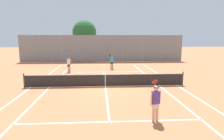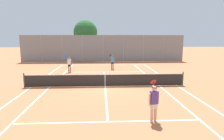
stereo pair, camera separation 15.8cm
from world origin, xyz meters
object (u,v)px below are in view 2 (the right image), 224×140
loose_tennis_ball_0 (115,77)px  loose_tennis_ball_1 (42,101)px  tennis_net (105,80)px  player_near_side (154,101)px  tree_behind_left (86,33)px  player_far_left (69,63)px  loose_tennis_ball_4 (75,79)px  loose_tennis_ball_3 (73,73)px  player_far_right (112,61)px  loose_tennis_ball_2 (63,68)px

loose_tennis_ball_0 → loose_tennis_ball_1: 8.19m
loose_tennis_ball_0 → tennis_net: bearing=-106.4°
player_near_side → tree_behind_left: (-4.80, 24.73, 3.46)m
player_near_side → player_far_left: 14.12m
player_near_side → loose_tennis_ball_1: bearing=152.0°
loose_tennis_ball_4 → loose_tennis_ball_3: bearing=101.1°
tennis_net → player_near_side: bearing=-72.9°
loose_tennis_ball_1 → loose_tennis_ball_0: bearing=55.2°
tennis_net → player_near_side: 6.78m
tennis_net → player_far_right: player_far_right is taller
tennis_net → loose_tennis_ball_0: size_ratio=181.82×
player_far_left → loose_tennis_ball_3: player_far_left is taller
tennis_net → loose_tennis_ball_0: 3.46m
loose_tennis_ball_1 → loose_tennis_ball_2: bearing=95.1°
player_near_side → loose_tennis_ball_1: size_ratio=26.88×
player_far_left → loose_tennis_ball_3: 1.12m
player_near_side → loose_tennis_ball_2: bearing=113.5°
player_far_right → loose_tennis_ball_1: size_ratio=26.88×
tennis_net → loose_tennis_ball_2: bearing=117.6°
tennis_net → loose_tennis_ball_2: 10.42m
player_near_side → tree_behind_left: bearing=101.0°
player_far_left → loose_tennis_ball_1: 9.94m
player_far_right → loose_tennis_ball_2: bearing=170.0°
tennis_net → loose_tennis_ball_0: bearing=73.6°
player_far_left → loose_tennis_ball_1: size_ratio=26.88×
loose_tennis_ball_0 → loose_tennis_ball_2: size_ratio=1.00×
loose_tennis_ball_0 → loose_tennis_ball_1: same height
loose_tennis_ball_4 → loose_tennis_ball_1: bearing=-100.3°
tree_behind_left → player_far_left: bearing=-94.2°
tennis_net → loose_tennis_ball_1: 5.07m
tennis_net → loose_tennis_ball_4: 3.74m
loose_tennis_ball_3 → tree_behind_left: bearing=88.0°
tree_behind_left → loose_tennis_ball_4: bearing=-89.2°
loose_tennis_ball_0 → player_far_right: bearing=89.8°
player_near_side → loose_tennis_ball_0: player_near_side is taller
player_far_left → loose_tennis_ball_4: player_far_left is taller
player_near_side → loose_tennis_ball_4: (-4.59, 9.13, -0.89)m
loose_tennis_ball_2 → loose_tennis_ball_0: bearing=-45.7°
player_near_side → player_far_right: same height
player_far_right → loose_tennis_ball_2: player_far_right is taller
player_far_right → loose_tennis_ball_2: 5.98m
player_far_left → loose_tennis_ball_4: 4.05m
loose_tennis_ball_1 → loose_tennis_ball_3: 9.39m
loose_tennis_ball_0 → loose_tennis_ball_3: bearing=147.8°
player_far_left → loose_tennis_ball_4: (1.08, -3.80, -0.89)m
loose_tennis_ball_0 → loose_tennis_ball_4: 3.61m
loose_tennis_ball_3 → tree_behind_left: size_ratio=0.01×
tennis_net → loose_tennis_ball_2: tennis_net is taller
player_far_right → loose_tennis_ball_2: size_ratio=26.88×
tennis_net → loose_tennis_ball_4: tennis_net is taller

